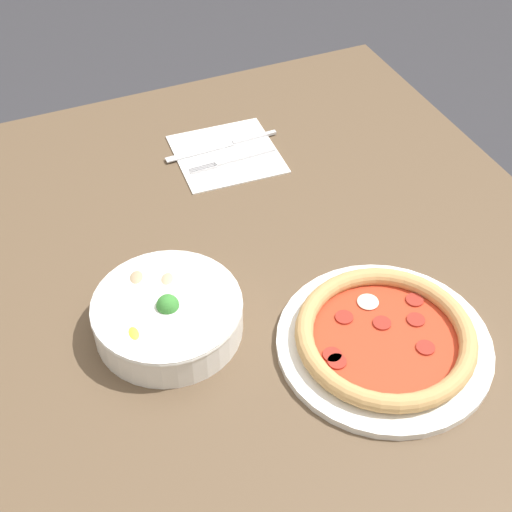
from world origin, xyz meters
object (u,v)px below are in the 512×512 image
Objects in this scene: bowl at (167,314)px; knife at (227,145)px; fork at (233,160)px; pizza at (385,338)px.

knife is at bearing -31.98° from bowl.
bowl is 1.24× the size of fork.
pizza is 0.48m from fork.
fork is (0.33, -0.23, -0.03)m from bowl.
knife is at bearing 2.99° from pizza.
bowl is at bearing 56.80° from knife.
knife is (0.05, -0.01, -0.00)m from fork.
bowl is at bearing 53.92° from fork.
bowl is 0.96× the size of knife.
bowl is at bearing 60.81° from pizza.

